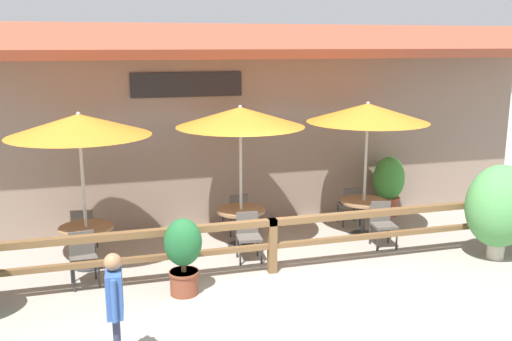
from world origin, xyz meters
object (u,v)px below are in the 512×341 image
Objects in this scene: dining_table_far at (364,207)px; potted_plant_broad_leaf at (183,252)px; patio_umbrella_middle at (240,117)px; dining_table_middle at (241,217)px; patio_umbrella_far at (368,113)px; potted_plant_corner_fern at (389,184)px; chair_near_streetside at (83,256)px; chair_middle_streetside at (248,234)px; chair_near_wallside at (84,228)px; chair_far_wallside at (350,204)px; dining_table_near at (86,235)px; potted_plant_entrance_palm at (500,207)px; patio_umbrella_near at (79,125)px; chair_middle_wallside at (236,211)px; pedestrian at (115,297)px; chair_far_streetside at (383,222)px.

dining_table_far is 0.76× the size of potted_plant_broad_leaf.
patio_umbrella_middle is 2.94× the size of dining_table_middle.
potted_plant_corner_fern is at bearing 44.29° from patio_umbrella_far.
chair_near_streetside is 2.85m from chair_middle_streetside.
chair_near_wallside is 1.00× the size of chair_far_wallside.
dining_table_near is 0.53× the size of potted_plant_entrance_palm.
patio_umbrella_middle is (2.83, 0.29, 0.00)m from patio_umbrella_near.
patio_umbrella_near is 5.83m from chair_far_wallside.
potted_plant_broad_leaf is at bearing -150.20° from potted_plant_corner_fern.
chair_middle_streetside reaches higher than dining_table_far.
patio_umbrella_near is 2.85m from patio_umbrella_middle.
chair_middle_wallside is 5.20m from pedestrian.
chair_near_streetside is 0.64× the size of potted_plant_corner_fern.
dining_table_middle is 0.76× the size of potted_plant_broad_leaf.
patio_umbrella_near is at bearing 103.00° from chair_near_wallside.
patio_umbrella_far is at bearing 19.54° from chair_middle_streetside.
dining_table_middle is 1.00× the size of dining_table_far.
potted_plant_broad_leaf is (-1.39, -1.84, 0.09)m from dining_table_middle.
patio_umbrella_far reaches higher than pedestrian.
chair_middle_streetside is 2.66m from chair_far_streetside.
dining_table_far is 0.53× the size of potted_plant_entrance_palm.
chair_far_streetside is at bearing -55.54° from pedestrian.
patio_umbrella_far is at bearing 150.75° from chair_middle_wallside.
dining_table_far is 1.08× the size of chair_far_wallside.
dining_table_far is 0.68m from chair_far_streetside.
chair_near_streetside reaches higher than dining_table_near.
dining_table_middle is (-0.00, 0.00, -1.91)m from patio_umbrella_middle.
chair_near_wallside is at bearing 173.74° from chair_far_streetside.
chair_near_wallside is at bearing 171.17° from patio_umbrella_middle.
patio_umbrella_far is at bearing -49.94° from pedestrian.
patio_umbrella_near is 2.94× the size of dining_table_near.
patio_umbrella_middle is 2.03× the size of potted_plant_corner_fern.
dining_table_near is 0.69× the size of potted_plant_corner_fern.
dining_table_near is 0.76× the size of potted_plant_broad_leaf.
patio_umbrella_middle is 4.78m from pedestrian.
patio_umbrella_middle reaches higher than potted_plant_broad_leaf.
dining_table_middle is 0.62× the size of pedestrian.
patio_umbrella_near is at bearing -177.69° from patio_umbrella_far.
patio_umbrella_middle reaches higher than dining_table_near.
chair_near_streetside is at bearing -171.15° from chair_far_streetside.
dining_table_near is (-0.00, 0.00, -1.91)m from patio_umbrella_near.
dining_table_far is (0.00, 0.00, -1.91)m from patio_umbrella_far.
patio_umbrella_far reaches higher than chair_far_streetside.
dining_table_middle is 0.53× the size of potted_plant_entrance_palm.
dining_table_near is 1.08× the size of chair_far_wallside.
potted_plant_entrance_palm reaches higher than dining_table_near.
patio_umbrella_far is 3.17× the size of chair_far_wallside.
chair_near_wallside is at bearing 9.14° from pedestrian.
dining_table_middle is 0.73m from chair_middle_wallside.
chair_middle_wallside is 1.00× the size of chair_far_streetside.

